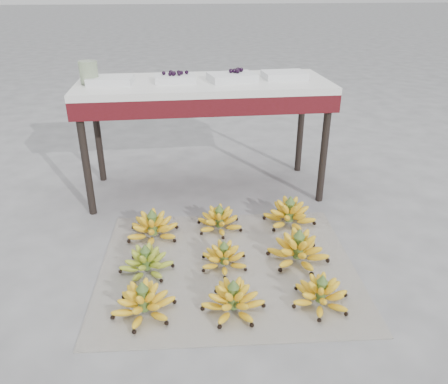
{
  "coord_description": "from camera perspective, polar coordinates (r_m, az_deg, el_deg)",
  "views": [
    {
      "loc": [
        -0.17,
        -1.84,
        1.28
      ],
      "look_at": [
        0.08,
        0.22,
        0.28
      ],
      "focal_mm": 35.0,
      "sensor_mm": 36.0,
      "label": 1
    }
  ],
  "objects": [
    {
      "name": "bunch_mid_center",
      "position": [
        2.17,
        0.0,
        -8.54
      ],
      "size": [
        0.31,
        0.31,
        0.15
      ],
      "rotation": [
        0.0,
        0.0,
        0.38
      ],
      "color": "yellow",
      "rests_on": "newspaper_mat"
    },
    {
      "name": "tray_far_left",
      "position": [
        2.74,
        -14.58,
        13.94
      ],
      "size": [
        0.27,
        0.21,
        0.04
      ],
      "color": "silver",
      "rests_on": "vendor_table"
    },
    {
      "name": "bunch_back_left",
      "position": [
        2.43,
        -9.26,
        -4.62
      ],
      "size": [
        0.33,
        0.33,
        0.18
      ],
      "rotation": [
        0.0,
        0.0,
        0.14
      ],
      "color": "yellow",
      "rests_on": "newspaper_mat"
    },
    {
      "name": "tray_right",
      "position": [
        2.74,
        1.1,
        14.82
      ],
      "size": [
        0.31,
        0.25,
        0.07
      ],
      "color": "silver",
      "rests_on": "vendor_table"
    },
    {
      "name": "newspaper_mat",
      "position": [
        2.2,
        0.47,
        -9.72
      ],
      "size": [
        1.32,
        1.13,
        0.01
      ],
      "primitive_type": "cube",
      "rotation": [
        0.0,
        0.0,
        -0.06
      ],
      "color": "silver",
      "rests_on": "ground"
    },
    {
      "name": "glass_jar",
      "position": [
        2.76,
        -17.25,
        14.67
      ],
      "size": [
        0.12,
        0.12,
        0.13
      ],
      "primitive_type": "cylinder",
      "rotation": [
        0.0,
        0.0,
        0.13
      ],
      "color": "beige",
      "rests_on": "vendor_table"
    },
    {
      "name": "bunch_back_center",
      "position": [
        2.48,
        -0.6,
        -3.75
      ],
      "size": [
        0.32,
        0.32,
        0.16
      ],
      "rotation": [
        0.0,
        0.0,
        0.24
      ],
      "color": "yellow",
      "rests_on": "newspaper_mat"
    },
    {
      "name": "tray_left",
      "position": [
        2.74,
        -6.41,
        14.59
      ],
      "size": [
        0.25,
        0.18,
        0.06
      ],
      "color": "silver",
      "rests_on": "vendor_table"
    },
    {
      "name": "ground",
      "position": [
        2.25,
        -1.4,
        -8.98
      ],
      "size": [
        60.0,
        60.0,
        0.0
      ],
      "primitive_type": "plane",
      "color": "slate",
      "rests_on": "ground"
    },
    {
      "name": "bunch_front_left",
      "position": [
        1.92,
        -10.46,
        -14.0
      ],
      "size": [
        0.28,
        0.28,
        0.17
      ],
      "rotation": [
        0.0,
        0.0,
        0.04
      ],
      "color": "yellow",
      "rests_on": "newspaper_mat"
    },
    {
      "name": "bunch_front_right",
      "position": [
        1.98,
        12.54,
        -12.9
      ],
      "size": [
        0.27,
        0.27,
        0.16
      ],
      "rotation": [
        0.0,
        0.0,
        0.07
      ],
      "color": "yellow",
      "rests_on": "newspaper_mat"
    },
    {
      "name": "vendor_table",
      "position": [
        2.77,
        -2.64,
        12.62
      ],
      "size": [
        1.53,
        0.61,
        0.74
      ],
      "color": "black",
      "rests_on": "ground"
    },
    {
      "name": "bunch_mid_left",
      "position": [
        2.16,
        -10.11,
        -9.05
      ],
      "size": [
        0.27,
        0.27,
        0.16
      ],
      "rotation": [
        0.0,
        0.0,
        0.03
      ],
      "color": "olive",
      "rests_on": "newspaper_mat"
    },
    {
      "name": "bunch_mid_right",
      "position": [
        2.23,
        9.65,
        -7.47
      ],
      "size": [
        0.37,
        0.37,
        0.19
      ],
      "rotation": [
        0.0,
        0.0,
        0.24
      ],
      "color": "yellow",
      "rests_on": "newspaper_mat"
    },
    {
      "name": "tray_far_right",
      "position": [
        2.84,
        7.88,
        14.91
      ],
      "size": [
        0.27,
        0.2,
        0.04
      ],
      "color": "silver",
      "rests_on": "vendor_table"
    },
    {
      "name": "bunch_back_right",
      "position": [
        2.55,
        8.53,
        -2.91
      ],
      "size": [
        0.39,
        0.39,
        0.18
      ],
      "rotation": [
        0.0,
        0.0,
        -0.39
      ],
      "color": "yellow",
      "rests_on": "newspaper_mat"
    },
    {
      "name": "bunch_front_center",
      "position": [
        1.91,
        1.22,
        -13.95
      ],
      "size": [
        0.33,
        0.33,
        0.16
      ],
      "rotation": [
        0.0,
        0.0,
        -0.27
      ],
      "color": "yellow",
      "rests_on": "newspaper_mat"
    }
  ]
}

